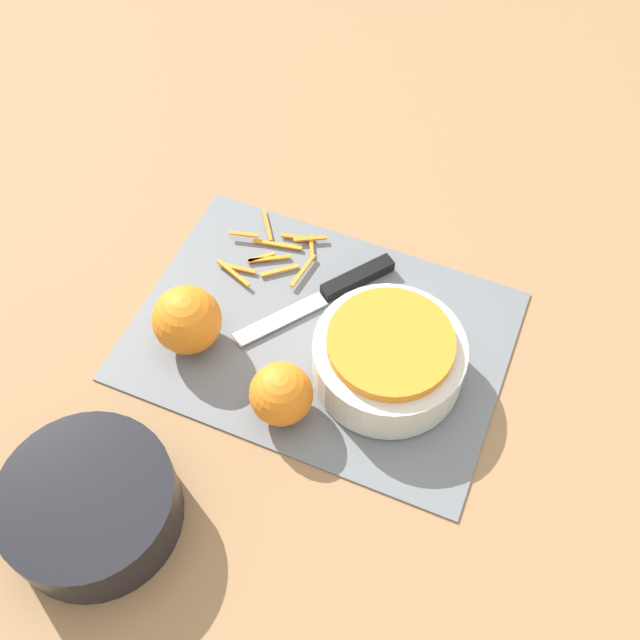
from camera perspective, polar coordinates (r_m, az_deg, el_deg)
name	(u,v)px	position (r m, az deg, el deg)	size (l,w,h in m)	color
ground_plane	(320,336)	(0.94, 0.00, -1.23)	(4.00, 4.00, 0.00)	#9E754C
cutting_board	(320,335)	(0.93, 0.00, -1.13)	(0.46, 0.33, 0.01)	slate
bowl_speckled	(389,357)	(0.88, 5.26, -2.82)	(0.18, 0.18, 0.07)	silver
bowl_dark	(91,505)	(0.84, -17.03, -13.35)	(0.18, 0.18, 0.07)	black
knife	(343,285)	(0.97, 1.73, 2.65)	(0.15, 0.20, 0.02)	black
orange_left	(187,320)	(0.91, -10.10, 0.01)	(0.08, 0.08, 0.08)	orange
orange_right	(278,393)	(0.85, -3.25, -5.55)	(0.07, 0.07, 0.07)	orange
peel_pile	(274,252)	(1.01, -3.55, 5.16)	(0.13, 0.13, 0.01)	orange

